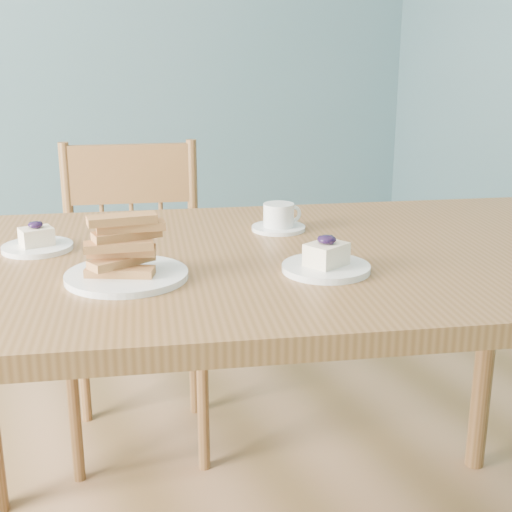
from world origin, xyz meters
TOP-DOWN VIEW (x-y plane):
  - dining_table at (0.39, -0.11)m, footprint 1.71×1.24m
  - dining_chair at (0.28, 0.64)m, footprint 0.52×0.51m
  - cheesecake_plate_near at (0.44, -0.27)m, footprint 0.17×0.17m
  - cheesecake_plate_far at (-0.05, 0.11)m, footprint 0.15×0.15m
  - coffee_cup at (0.49, 0.05)m, footprint 0.13×0.13m
  - biscotti_plate at (0.07, -0.15)m, footprint 0.23×0.23m

SIDE VIEW (x-z plane):
  - dining_chair at x=0.28m, z-range 0.01..0.96m
  - dining_table at x=0.39m, z-range 0.33..1.15m
  - cheesecake_plate_far at x=-0.05m, z-range 0.81..0.87m
  - cheesecake_plate_near at x=0.44m, z-range 0.80..0.88m
  - coffee_cup at x=0.49m, z-range 0.82..0.88m
  - biscotti_plate at x=0.07m, z-range 0.80..0.92m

